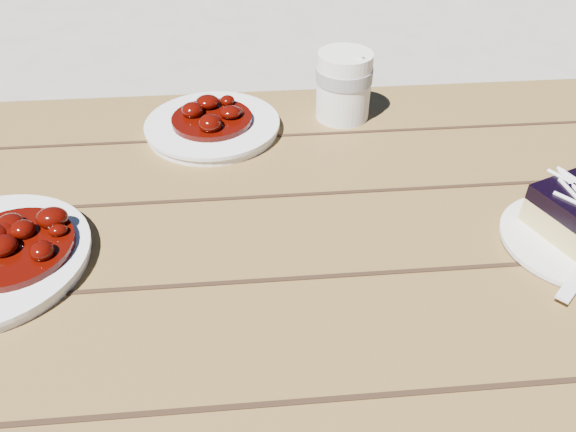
{
  "coord_description": "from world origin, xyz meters",
  "views": [
    {
      "loc": [
        0.07,
        -0.53,
        1.21
      ],
      "look_at": [
        0.11,
        -0.04,
        0.81
      ],
      "focal_mm": 35.0,
      "sensor_mm": 36.0,
      "label": 1
    }
  ],
  "objects": [
    {
      "name": "picnic_table",
      "position": [
        0.0,
        -0.0,
        0.59
      ],
      "size": [
        2.0,
        1.55,
        0.75
      ],
      "color": "brown",
      "rests_on": "ground"
    },
    {
      "name": "goulash_stew",
      "position": [
        -0.21,
        -0.02,
        0.79
      ],
      "size": [
        0.14,
        0.14,
        0.04
      ],
      "primitive_type": null,
      "color": "#420602",
      "rests_on": "main_plate"
    },
    {
      "name": "dessert_plate",
      "position": [
        0.46,
        -0.05,
        0.76
      ],
      "size": [
        0.17,
        0.17,
        0.01
      ],
      "primitive_type": "cylinder",
      "color": "white",
      "rests_on": "picnic_table"
    },
    {
      "name": "coffee_cup",
      "position": [
        0.23,
        0.3,
        0.81
      ],
      "size": [
        0.09,
        0.09,
        0.11
      ],
      "primitive_type": "cylinder",
      "color": "white",
      "rests_on": "picnic_table"
    },
    {
      "name": "second_plate",
      "position": [
        0.02,
        0.27,
        0.76
      ],
      "size": [
        0.21,
        0.21,
        0.02
      ],
      "primitive_type": "cylinder",
      "color": "white",
      "rests_on": "picnic_table"
    },
    {
      "name": "second_stew",
      "position": [
        0.02,
        0.27,
        0.79
      ],
      "size": [
        0.13,
        0.13,
        0.04
      ],
      "primitive_type": null,
      "color": "#420602",
      "rests_on": "second_plate"
    }
  ]
}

